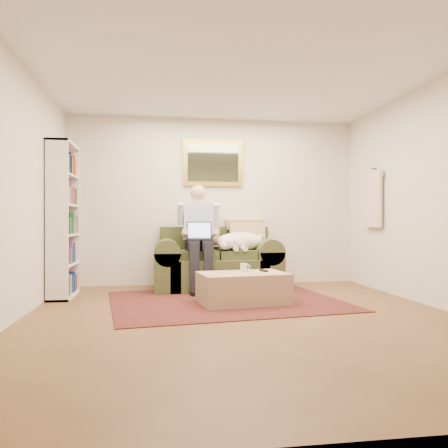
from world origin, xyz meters
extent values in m
cube|color=brown|center=(0.00, 0.00, 0.00)|extent=(4.50, 5.00, 0.01)
cube|color=white|center=(0.00, 0.00, 2.60)|extent=(4.50, 5.00, 0.01)
cube|color=silver|center=(0.00, 2.50, 1.30)|extent=(4.50, 0.01, 2.60)
cube|color=silver|center=(-2.25, 0.00, 1.30)|extent=(0.01, 5.00, 2.60)
cube|color=black|center=(-0.06, 0.98, 0.01)|extent=(3.01, 2.54, 0.01)
cube|color=#49522B|center=(-0.03, 1.97, 0.22)|extent=(1.37, 0.88, 0.45)
cube|color=#49522B|center=(-0.03, 2.35, 0.67)|extent=(1.66, 0.19, 0.46)
cube|color=#49522B|center=(-0.75, 1.97, 0.28)|extent=(0.36, 0.88, 0.91)
cube|color=#49522B|center=(0.69, 1.97, 0.28)|extent=(0.36, 0.88, 0.91)
cube|color=#49522B|center=(-0.30, 1.92, 0.51)|extent=(0.52, 0.59, 0.13)
cube|color=#49522B|center=(0.24, 1.92, 0.51)|extent=(0.52, 0.59, 0.13)
cube|color=black|center=(-0.30, 1.72, 0.74)|extent=(0.35, 0.24, 0.02)
cube|color=black|center=(-0.30, 1.84, 0.86)|extent=(0.35, 0.07, 0.24)
cube|color=#99BFF2|center=(-0.30, 1.83, 0.86)|extent=(0.32, 0.05, 0.21)
cube|color=tan|center=(0.13, 0.78, 0.19)|extent=(1.10, 0.79, 0.37)
cylinder|color=white|center=(0.16, 0.93, 0.42)|extent=(0.08, 0.08, 0.10)
cube|color=black|center=(0.41, 0.89, 0.38)|extent=(0.08, 0.16, 0.02)
cube|color=gold|center=(-0.03, 2.48, 1.90)|extent=(0.94, 0.04, 0.72)
cube|color=gray|center=(-0.03, 2.46, 1.90)|extent=(0.80, 0.01, 0.58)
camera|label=1|loc=(-0.85, -4.32, 0.97)|focal=35.00mm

